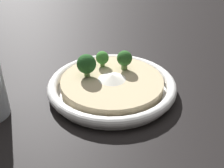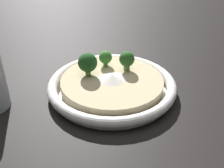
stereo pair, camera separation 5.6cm
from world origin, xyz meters
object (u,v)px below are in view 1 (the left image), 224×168
(broccoli_front_right, at_px, (86,65))
(broccoli_left, at_px, (102,58))
(risotto_bowl, at_px, (112,85))
(broccoli_back_left, at_px, (125,59))

(broccoli_front_right, distance_m, broccoli_left, 0.06)
(broccoli_left, bearing_deg, risotto_bowl, 34.27)
(risotto_bowl, bearing_deg, broccoli_back_left, 162.36)
(risotto_bowl, height_order, broccoli_back_left, broccoli_back_left)
(broccoli_left, bearing_deg, broccoli_front_right, -18.97)
(risotto_bowl, height_order, broccoli_left, broccoli_left)
(broccoli_back_left, height_order, broccoli_front_right, broccoli_front_right)
(broccoli_back_left, height_order, broccoli_left, broccoli_back_left)
(risotto_bowl, distance_m, broccoli_left, 0.07)
(broccoli_front_right, bearing_deg, broccoli_left, 161.03)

